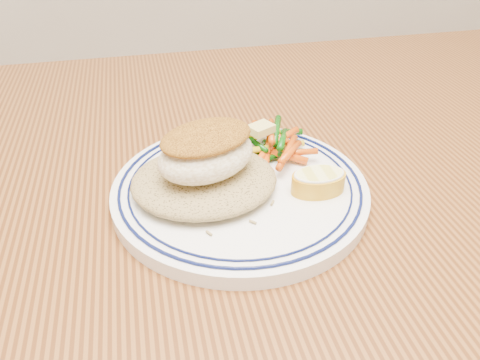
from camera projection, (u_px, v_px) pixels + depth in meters
name	position (u px, v px, depth m)	size (l,w,h in m)	color
dining_table	(218.00, 266.00, 0.53)	(1.50, 0.90, 0.75)	#512910
plate	(240.00, 189.00, 0.47)	(0.26, 0.26, 0.02)	white
rice_pilaf	(204.00, 177.00, 0.46)	(0.14, 0.13, 0.03)	olive
fish_fillet	(206.00, 151.00, 0.44)	(0.12, 0.10, 0.05)	white
vegetable_pile	(270.00, 145.00, 0.51)	(0.10, 0.10, 0.03)	#0B4A09
butter_pat	(261.00, 129.00, 0.50)	(0.03, 0.02, 0.01)	#DCCB6B
lemon_wedge	(318.00, 181.00, 0.45)	(0.05, 0.05, 0.02)	gold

